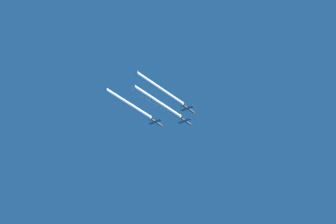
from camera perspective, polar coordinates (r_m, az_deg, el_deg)
jet_lead at (r=494.75m, az=1.13°, el=-0.60°), size 8.09×11.79×2.83m
jet_left_wingman at (r=491.86m, az=-0.76°, el=-0.66°), size 8.09×11.79×2.83m
jet_right_wingman at (r=480.42m, az=1.30°, el=0.20°), size 8.09×11.79×2.83m
smoke_trail_lead at (r=477.10m, az=-0.70°, el=0.60°), size 2.93×40.37×2.93m
smoke_trail_left_wingman at (r=475.68m, az=-2.56°, el=0.47°), size 2.93×37.49×2.93m
smoke_trail_right_wingman at (r=463.23m, az=-0.54°, el=1.44°), size 2.93×39.34×2.93m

